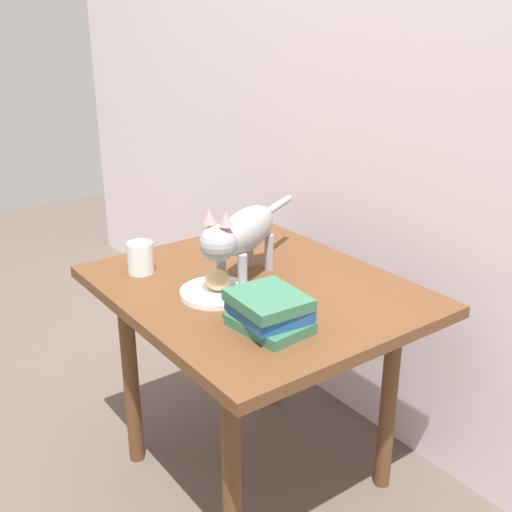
% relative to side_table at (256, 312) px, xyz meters
% --- Properties ---
extents(ground_plane, '(6.00, 6.00, 0.00)m').
position_rel_side_table_xyz_m(ground_plane, '(0.00, 0.00, -0.51)').
color(ground_plane, brown).
extents(back_panel, '(4.00, 0.04, 2.20)m').
position_rel_side_table_xyz_m(back_panel, '(0.00, 0.46, 0.59)').
color(back_panel, silver).
rests_on(back_panel, ground).
extents(side_table, '(0.81, 0.68, 0.59)m').
position_rel_side_table_xyz_m(side_table, '(0.00, 0.00, 0.00)').
color(side_table, brown).
rests_on(side_table, ground).
extents(plate, '(0.18, 0.18, 0.01)m').
position_rel_side_table_xyz_m(plate, '(-0.01, -0.12, 0.08)').
color(plate, white).
rests_on(plate, side_table).
extents(bread_roll, '(0.09, 0.08, 0.05)m').
position_rel_side_table_xyz_m(bread_roll, '(-0.01, -0.11, 0.12)').
color(bread_roll, '#E0BC7A').
rests_on(bread_roll, plate).
extents(cat, '(0.26, 0.43, 0.23)m').
position_rel_side_table_xyz_m(cat, '(-0.04, -0.02, 0.21)').
color(cat, '#99999E').
rests_on(cat, side_table).
extents(book_stack, '(0.19, 0.16, 0.08)m').
position_rel_side_table_xyz_m(book_stack, '(0.20, -0.11, 0.12)').
color(book_stack, '#336B4C').
rests_on(book_stack, side_table).
extents(candle_jar, '(0.07, 0.07, 0.08)m').
position_rel_side_table_xyz_m(candle_jar, '(-0.25, -0.20, 0.11)').
color(candle_jar, silver).
rests_on(candle_jar, side_table).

